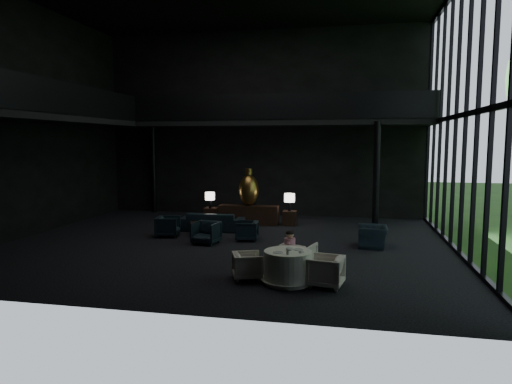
% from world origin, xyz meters
% --- Properties ---
extents(floor, '(14.00, 12.00, 0.02)m').
position_xyz_m(floor, '(0.00, 0.00, 0.00)').
color(floor, black).
rests_on(floor, ground).
extents(wall_back, '(14.00, 0.04, 8.00)m').
position_xyz_m(wall_back, '(0.00, 6.00, 4.00)').
color(wall_back, black).
rests_on(wall_back, ground).
extents(wall_front, '(14.00, 0.04, 8.00)m').
position_xyz_m(wall_front, '(0.00, -6.00, 4.00)').
color(wall_front, black).
rests_on(wall_front, ground).
extents(wall_left, '(0.04, 12.00, 8.00)m').
position_xyz_m(wall_left, '(-7.00, 0.00, 4.00)').
color(wall_left, black).
rests_on(wall_left, ground).
extents(curtain_wall, '(0.20, 12.00, 8.00)m').
position_xyz_m(curtain_wall, '(6.95, 0.00, 4.00)').
color(curtain_wall, black).
rests_on(curtain_wall, ground).
extents(mezzanine_left, '(2.00, 12.00, 0.25)m').
position_xyz_m(mezzanine_left, '(-6.00, 0.00, 4.00)').
color(mezzanine_left, black).
rests_on(mezzanine_left, wall_left).
extents(mezzanine_back, '(12.00, 2.00, 0.25)m').
position_xyz_m(mezzanine_back, '(1.00, 5.00, 4.00)').
color(mezzanine_back, black).
rests_on(mezzanine_back, wall_back).
extents(railing_left, '(0.06, 12.00, 1.00)m').
position_xyz_m(railing_left, '(-5.00, 0.00, 4.60)').
color(railing_left, black).
rests_on(railing_left, mezzanine_left).
extents(railing_back, '(12.00, 0.06, 1.00)m').
position_xyz_m(railing_back, '(1.00, 4.00, 4.60)').
color(railing_back, black).
rests_on(railing_back, mezzanine_back).
extents(column_nw, '(0.24, 0.24, 4.00)m').
position_xyz_m(column_nw, '(-5.00, 5.70, 2.00)').
color(column_nw, black).
rests_on(column_nw, floor).
extents(column_ne, '(0.24, 0.24, 4.00)m').
position_xyz_m(column_ne, '(4.80, 4.00, 2.00)').
color(column_ne, black).
rests_on(column_ne, floor).
extents(console, '(2.34, 0.53, 0.74)m').
position_xyz_m(console, '(-0.05, 3.49, 0.37)').
color(console, black).
rests_on(console, floor).
extents(bronze_urn, '(0.78, 0.78, 1.45)m').
position_xyz_m(bronze_urn, '(-0.05, 3.51, 1.36)').
color(bronze_urn, '#955A2D').
rests_on(bronze_urn, console).
extents(side_table_left, '(0.53, 0.53, 0.58)m').
position_xyz_m(side_table_left, '(-1.65, 3.72, 0.29)').
color(side_table_left, black).
rests_on(side_table_left, floor).
extents(table_lamp_left, '(0.38, 0.38, 0.64)m').
position_xyz_m(table_lamp_left, '(-1.65, 3.55, 1.04)').
color(table_lamp_left, black).
rests_on(table_lamp_left, side_table_left).
extents(side_table_right, '(0.51, 0.51, 0.56)m').
position_xyz_m(side_table_right, '(1.55, 3.61, 0.28)').
color(side_table_right, black).
rests_on(side_table_right, floor).
extents(table_lamp_right, '(0.41, 0.41, 0.68)m').
position_xyz_m(table_lamp_right, '(1.55, 3.57, 1.05)').
color(table_lamp_right, black).
rests_on(table_lamp_right, side_table_right).
extents(sofa, '(2.54, 0.85, 0.98)m').
position_xyz_m(sofa, '(-1.08, 2.01, 0.49)').
color(sofa, '#2A3B44').
rests_on(sofa, floor).
extents(lounge_armchair_west, '(0.80, 0.84, 0.76)m').
position_xyz_m(lounge_armchair_west, '(-2.26, 0.67, 0.38)').
color(lounge_armchair_west, black).
rests_on(lounge_armchair_west, floor).
extents(lounge_armchair_east, '(0.64, 0.68, 0.65)m').
position_xyz_m(lounge_armchair_east, '(0.53, 0.59, 0.33)').
color(lounge_armchair_east, '#162B33').
rests_on(lounge_armchair_east, floor).
extents(lounge_armchair_south, '(0.87, 0.83, 0.79)m').
position_xyz_m(lounge_armchair_south, '(-0.64, -0.15, 0.39)').
color(lounge_armchair_south, black).
rests_on(lounge_armchair_south, floor).
extents(window_armchair, '(0.61, 0.92, 0.80)m').
position_xyz_m(window_armchair, '(4.54, 0.46, 0.40)').
color(window_armchair, black).
rests_on(window_armchair, floor).
extents(coffee_table, '(1.27, 1.27, 0.43)m').
position_xyz_m(coffee_table, '(-1.06, 1.10, 0.21)').
color(coffee_table, black).
rests_on(coffee_table, floor).
extents(dining_table, '(1.24, 1.24, 0.75)m').
position_xyz_m(dining_table, '(2.44, -3.65, 0.33)').
color(dining_table, white).
rests_on(dining_table, floor).
extents(dining_chair_north, '(0.95, 0.91, 0.80)m').
position_xyz_m(dining_chair_north, '(2.57, -2.58, 0.40)').
color(dining_chair_north, beige).
rests_on(dining_chair_north, floor).
extents(dining_chair_east, '(0.80, 0.84, 0.75)m').
position_xyz_m(dining_chair_east, '(3.30, -3.73, 0.38)').
color(dining_chair_east, silver).
rests_on(dining_chair_east, floor).
extents(dining_chair_west, '(0.73, 0.75, 0.61)m').
position_xyz_m(dining_chair_west, '(1.46, -3.51, 0.31)').
color(dining_chair_west, silver).
rests_on(dining_chair_west, floor).
extents(child, '(0.28, 0.28, 0.60)m').
position_xyz_m(child, '(2.36, -2.71, 0.75)').
color(child, pink).
rests_on(child, dining_chair_north).
extents(plate_a, '(0.25, 0.25, 0.01)m').
position_xyz_m(plate_a, '(2.24, -3.86, 0.76)').
color(plate_a, white).
rests_on(plate_a, dining_table).
extents(plate_b, '(0.24, 0.24, 0.02)m').
position_xyz_m(plate_b, '(2.65, -3.51, 0.76)').
color(plate_b, white).
rests_on(plate_b, dining_table).
extents(saucer, '(0.14, 0.14, 0.01)m').
position_xyz_m(saucer, '(2.75, -3.72, 0.76)').
color(saucer, white).
rests_on(saucer, dining_table).
extents(coffee_cup, '(0.09, 0.09, 0.05)m').
position_xyz_m(coffee_cup, '(2.74, -3.79, 0.79)').
color(coffee_cup, white).
rests_on(coffee_cup, saucer).
extents(cereal_bowl, '(0.16, 0.16, 0.08)m').
position_xyz_m(cereal_bowl, '(2.46, -3.61, 0.79)').
color(cereal_bowl, white).
rests_on(cereal_bowl, dining_table).
extents(cream_pot, '(0.07, 0.07, 0.07)m').
position_xyz_m(cream_pot, '(2.48, -3.98, 0.79)').
color(cream_pot, '#99999E').
rests_on(cream_pot, dining_table).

